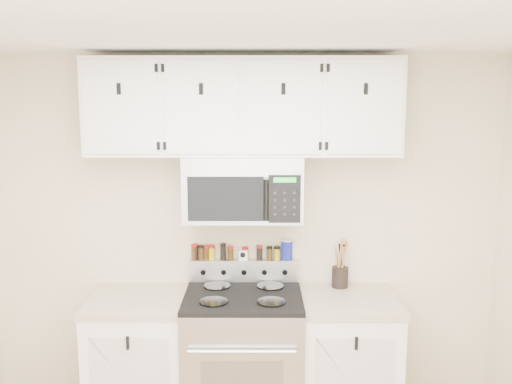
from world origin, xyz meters
TOP-DOWN VIEW (x-y plane):
  - back_wall at (0.00, 1.75)m, footprint 3.50×0.01m
  - ceiling at (0.00, 0.00)m, footprint 3.50×3.50m
  - range at (0.00, 1.43)m, footprint 0.76×0.65m
  - base_cabinet_left at (-0.69, 1.45)m, footprint 0.64×0.62m
  - base_cabinet_right at (0.69, 1.45)m, footprint 0.64×0.62m
  - microwave at (0.00, 1.55)m, footprint 0.76×0.44m
  - upper_cabinets at (-0.00, 1.58)m, footprint 2.00×0.35m
  - utensil_crock at (0.66, 1.66)m, footprint 0.11×0.11m
  - kitchen_timer at (-0.01, 1.71)m, footprint 0.07×0.06m
  - salt_canister at (0.30, 1.71)m, footprint 0.08×0.08m
  - spice_jar_0 at (-0.35, 1.71)m, footprint 0.04×0.04m
  - spice_jar_1 at (-0.34, 1.71)m, footprint 0.04×0.04m
  - spice_jar_2 at (-0.30, 1.71)m, footprint 0.05×0.05m
  - spice_jar_3 at (-0.26, 1.71)m, footprint 0.04×0.04m
  - spice_jar_4 at (-0.22, 1.71)m, footprint 0.04×0.04m
  - spice_jar_5 at (-0.15, 1.71)m, footprint 0.04×0.04m
  - spice_jar_6 at (-0.09, 1.71)m, footprint 0.04×0.04m
  - spice_jar_7 at (0.01, 1.71)m, footprint 0.05×0.05m
  - spice_jar_8 at (0.11, 1.71)m, footprint 0.04×0.04m
  - spice_jar_9 at (0.18, 1.71)m, footprint 0.04×0.04m
  - spice_jar_10 at (0.23, 1.71)m, footprint 0.04×0.04m

SIDE VIEW (x-z plane):
  - base_cabinet_left at x=-0.69m, z-range 0.00..0.92m
  - base_cabinet_right at x=0.69m, z-range 0.00..0.92m
  - range at x=0.00m, z-range -0.06..1.04m
  - utensil_crock at x=0.66m, z-range 0.84..1.17m
  - kitchen_timer at x=-0.01m, z-range 1.10..1.17m
  - spice_jar_7 at x=0.01m, z-range 1.10..1.19m
  - spice_jar_6 at x=-0.09m, z-range 1.10..1.19m
  - spice_jar_10 at x=0.23m, z-range 1.10..1.19m
  - spice_jar_9 at x=0.18m, z-range 1.10..1.19m
  - spice_jar_2 at x=-0.30m, z-range 1.10..1.20m
  - spice_jar_4 at x=-0.22m, z-range 1.10..1.20m
  - spice_jar_8 at x=0.11m, z-range 1.10..1.20m
  - spice_jar_3 at x=-0.26m, z-range 1.10..1.20m
  - spice_jar_0 at x=-0.35m, z-range 1.10..1.20m
  - spice_jar_1 at x=-0.34m, z-range 1.10..1.21m
  - spice_jar_5 at x=-0.15m, z-range 1.10..1.21m
  - salt_canister at x=0.30m, z-range 1.10..1.24m
  - back_wall at x=0.00m, z-range 0.00..2.50m
  - microwave at x=0.00m, z-range 1.42..1.84m
  - upper_cabinets at x=0.00m, z-range 1.84..2.46m
  - ceiling at x=0.00m, z-range 2.49..2.50m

